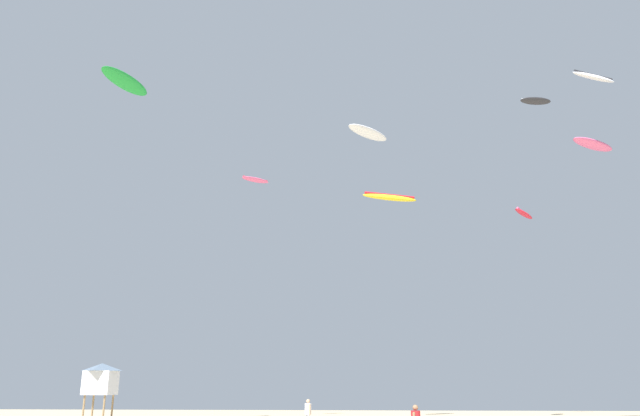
{
  "coord_description": "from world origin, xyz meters",
  "views": [
    {
      "loc": [
        2.54,
        -12.89,
        2.32
      ],
      "look_at": [
        0.0,
        18.07,
        11.51
      ],
      "focal_mm": 34.41,
      "sensor_mm": 36.0,
      "label": 1
    }
  ],
  "objects_px": {
    "kite_aloft_7": "(594,77)",
    "lifeguard_tower": "(101,379)",
    "kite_aloft_0": "(524,214)",
    "kite_aloft_3": "(255,180)",
    "kite_aloft_2": "(368,133)",
    "kite_aloft_6": "(125,82)",
    "kite_aloft_1": "(536,101)",
    "kite_aloft_5": "(390,197)",
    "person_left": "(308,412)",
    "kite_aloft_4": "(593,144)"
  },
  "relations": [
    {
      "from": "kite_aloft_6",
      "to": "kite_aloft_0",
      "type": "bearing_deg",
      "value": 23.13
    },
    {
      "from": "kite_aloft_3",
      "to": "kite_aloft_4",
      "type": "xyz_separation_m",
      "value": [
        26.09,
        -4.72,
        0.38
      ]
    },
    {
      "from": "kite_aloft_6",
      "to": "kite_aloft_1",
      "type": "bearing_deg",
      "value": 20.66
    },
    {
      "from": "person_left",
      "to": "kite_aloft_0",
      "type": "bearing_deg",
      "value": 4.6
    },
    {
      "from": "kite_aloft_5",
      "to": "person_left",
      "type": "bearing_deg",
      "value": 144.27
    },
    {
      "from": "kite_aloft_7",
      "to": "kite_aloft_0",
      "type": "bearing_deg",
      "value": 108.79
    },
    {
      "from": "kite_aloft_3",
      "to": "kite_aloft_4",
      "type": "distance_m",
      "value": 26.52
    },
    {
      "from": "person_left",
      "to": "kite_aloft_6",
      "type": "height_order",
      "value": "kite_aloft_6"
    },
    {
      "from": "kite_aloft_1",
      "to": "kite_aloft_6",
      "type": "height_order",
      "value": "kite_aloft_1"
    },
    {
      "from": "lifeguard_tower",
      "to": "kite_aloft_6",
      "type": "distance_m",
      "value": 21.74
    },
    {
      "from": "lifeguard_tower",
      "to": "kite_aloft_3",
      "type": "bearing_deg",
      "value": 14.86
    },
    {
      "from": "lifeguard_tower",
      "to": "kite_aloft_5",
      "type": "xyz_separation_m",
      "value": [
        21.25,
        -10.87,
        10.07
      ]
    },
    {
      "from": "person_left",
      "to": "kite_aloft_0",
      "type": "distance_m",
      "value": 25.6
    },
    {
      "from": "kite_aloft_5",
      "to": "kite_aloft_4",
      "type": "bearing_deg",
      "value": 30.19
    },
    {
      "from": "kite_aloft_4",
      "to": "kite_aloft_6",
      "type": "height_order",
      "value": "kite_aloft_6"
    },
    {
      "from": "kite_aloft_4",
      "to": "kite_aloft_6",
      "type": "xyz_separation_m",
      "value": [
        -33.48,
        -6.05,
        3.4
      ]
    },
    {
      "from": "kite_aloft_0",
      "to": "kite_aloft_1",
      "type": "bearing_deg",
      "value": -26.53
    },
    {
      "from": "kite_aloft_6",
      "to": "person_left",
      "type": "bearing_deg",
      "value": 3.56
    },
    {
      "from": "kite_aloft_0",
      "to": "kite_aloft_3",
      "type": "xyz_separation_m",
      "value": [
        -22.33,
        -1.92,
        2.96
      ]
    },
    {
      "from": "kite_aloft_0",
      "to": "kite_aloft_2",
      "type": "distance_m",
      "value": 14.72
    },
    {
      "from": "kite_aloft_4",
      "to": "person_left",
      "type": "bearing_deg",
      "value": -165.67
    },
    {
      "from": "lifeguard_tower",
      "to": "kite_aloft_7",
      "type": "distance_m",
      "value": 41.85
    },
    {
      "from": "kite_aloft_2",
      "to": "kite_aloft_6",
      "type": "bearing_deg",
      "value": -154.2
    },
    {
      "from": "kite_aloft_3",
      "to": "kite_aloft_1",
      "type": "bearing_deg",
      "value": 2.56
    },
    {
      "from": "kite_aloft_4",
      "to": "kite_aloft_7",
      "type": "bearing_deg",
      "value": -99.01
    },
    {
      "from": "kite_aloft_0",
      "to": "kite_aloft_2",
      "type": "height_order",
      "value": "kite_aloft_2"
    },
    {
      "from": "kite_aloft_6",
      "to": "kite_aloft_7",
      "type": "relative_size",
      "value": 1.21
    },
    {
      "from": "lifeguard_tower",
      "to": "kite_aloft_4",
      "type": "bearing_deg",
      "value": -3.02
    },
    {
      "from": "lifeguard_tower",
      "to": "kite_aloft_2",
      "type": "distance_m",
      "value": 27.68
    },
    {
      "from": "kite_aloft_7",
      "to": "lifeguard_tower",
      "type": "bearing_deg",
      "value": 172.22
    },
    {
      "from": "kite_aloft_0",
      "to": "kite_aloft_1",
      "type": "height_order",
      "value": "kite_aloft_1"
    },
    {
      "from": "lifeguard_tower",
      "to": "kite_aloft_7",
      "type": "relative_size",
      "value": 1.09
    },
    {
      "from": "person_left",
      "to": "kite_aloft_0",
      "type": "xyz_separation_m",
      "value": [
        16.75,
        11.89,
        15.28
      ]
    },
    {
      "from": "lifeguard_tower",
      "to": "kite_aloft_2",
      "type": "xyz_separation_m",
      "value": [
        20.09,
        0.22,
        19.03
      ]
    },
    {
      "from": "kite_aloft_0",
      "to": "kite_aloft_5",
      "type": "distance_m",
      "value": 19.69
    },
    {
      "from": "kite_aloft_3",
      "to": "kite_aloft_6",
      "type": "bearing_deg",
      "value": -124.43
    },
    {
      "from": "lifeguard_tower",
      "to": "kite_aloft_2",
      "type": "bearing_deg",
      "value": 0.62
    },
    {
      "from": "kite_aloft_4",
      "to": "kite_aloft_7",
      "type": "height_order",
      "value": "kite_aloft_7"
    },
    {
      "from": "kite_aloft_0",
      "to": "kite_aloft_3",
      "type": "relative_size",
      "value": 1.45
    },
    {
      "from": "kite_aloft_3",
      "to": "kite_aloft_6",
      "type": "relative_size",
      "value": 0.52
    },
    {
      "from": "kite_aloft_3",
      "to": "kite_aloft_6",
      "type": "height_order",
      "value": "kite_aloft_6"
    },
    {
      "from": "kite_aloft_5",
      "to": "kite_aloft_7",
      "type": "distance_m",
      "value": 19.13
    },
    {
      "from": "lifeguard_tower",
      "to": "kite_aloft_7",
      "type": "height_order",
      "value": "kite_aloft_7"
    },
    {
      "from": "kite_aloft_2",
      "to": "person_left",
      "type": "bearing_deg",
      "value": -118.35
    },
    {
      "from": "kite_aloft_7",
      "to": "kite_aloft_3",
      "type": "bearing_deg",
      "value": 163.2
    },
    {
      "from": "person_left",
      "to": "lifeguard_tower",
      "type": "height_order",
      "value": "lifeguard_tower"
    },
    {
      "from": "person_left",
      "to": "kite_aloft_3",
      "type": "xyz_separation_m",
      "value": [
        -5.58,
        9.96,
        18.24
      ]
    },
    {
      "from": "kite_aloft_7",
      "to": "kite_aloft_6",
      "type": "bearing_deg",
      "value": -174.74
    },
    {
      "from": "kite_aloft_4",
      "to": "lifeguard_tower",
      "type": "bearing_deg",
      "value": 176.98
    },
    {
      "from": "kite_aloft_2",
      "to": "kite_aloft_5",
      "type": "relative_size",
      "value": 1.19
    }
  ]
}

